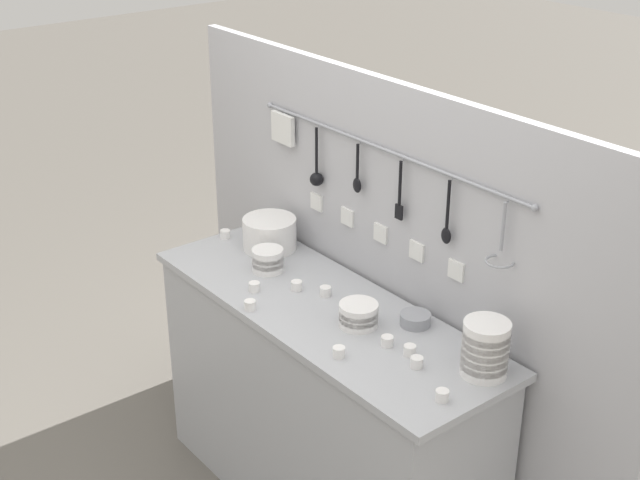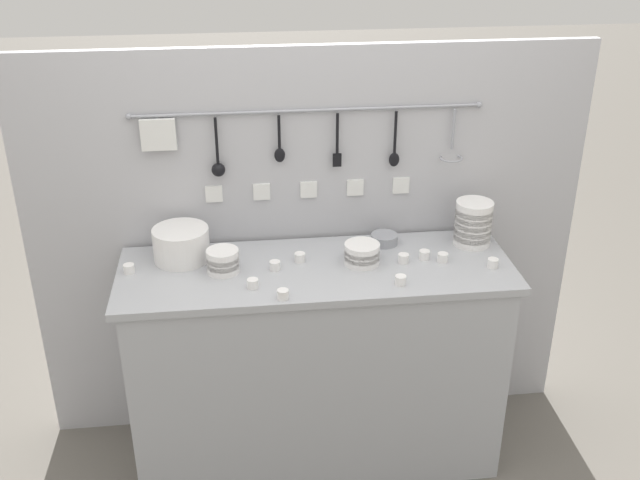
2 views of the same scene
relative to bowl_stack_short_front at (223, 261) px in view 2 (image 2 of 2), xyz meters
The scene contains 18 objects.
ground_plane 1.06m from the bowl_stack_short_front, ahead, with size 20.00×20.00×0.00m, color #666059.
counter 0.64m from the bowl_stack_short_front, ahead, with size 1.58×0.54×0.95m.
back_wall 0.48m from the bowl_stack_short_front, 38.85° to the left, with size 2.38×0.11×1.76m.
bowl_stack_short_front is the anchor object (origin of this frame).
bowl_stack_wide_centre 0.55m from the bowl_stack_short_front, ahead, with size 0.14×0.14×0.09m.
bowl_stack_tall_left 1.05m from the bowl_stack_short_front, ahead, with size 0.15×0.15×0.19m.
plate_stack 0.21m from the bowl_stack_short_front, 142.32° to the left, with size 0.23×0.23×0.14m.
steel_mixing_bowl 0.70m from the bowl_stack_short_front, 13.94° to the left, with size 0.11×0.11×0.04m.
cup_centre 0.70m from the bowl_stack_short_front, 15.29° to the right, with size 0.04×0.04×0.04m.
cup_back_left 0.81m from the bowl_stack_short_front, ahead, with size 0.04×0.04×0.04m.
cup_edge_far 0.31m from the bowl_stack_short_front, ahead, with size 0.04×0.04×0.04m.
cup_mid_row 0.88m from the bowl_stack_short_front, ahead, with size 0.04×0.04×0.04m.
cup_by_caddy 0.21m from the bowl_stack_short_front, ahead, with size 0.04×0.04×0.04m.
cup_back_right 1.07m from the bowl_stack_short_front, ahead, with size 0.04×0.04×0.04m.
cup_front_right 0.32m from the bowl_stack_short_front, 47.41° to the right, with size 0.04×0.04×0.04m.
cup_front_left 0.72m from the bowl_stack_short_front, ahead, with size 0.04×0.04×0.04m.
cup_edge_near 0.37m from the bowl_stack_short_front, behind, with size 0.04×0.04×0.04m.
cup_beside_plates 0.18m from the bowl_stack_short_front, 52.39° to the right, with size 0.04×0.04×0.04m.
Camera 2 is at (-0.30, -2.61, 2.36)m, focal length 42.00 mm.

